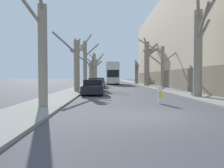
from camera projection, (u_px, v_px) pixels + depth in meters
The scene contains 20 objects.
ground_plane at pixel (151, 116), 8.99m from camera, with size 300.00×300.00×0.00m, color #424247.
sidewalk_left at pixel (93, 82), 58.80m from camera, with size 2.61×120.00×0.12m, color gray.
sidewalk_right at pixel (133, 82), 59.09m from camera, with size 2.61×120.00×0.12m, color gray.
building_facade_right at pixel (189, 44), 35.71m from camera, with size 10.08×43.07×13.88m.
street_tree_left_0 at pixel (41, 49), 10.97m from camera, with size 1.91×3.12×6.54m.
street_tree_left_1 at pixel (76, 63), 22.92m from camera, with size 2.99×3.41×6.19m.
street_tree_left_2 at pixel (85, 61), 34.07m from camera, with size 4.54×2.08×8.31m.
street_tree_left_3 at pixel (92, 71), 44.60m from camera, with size 3.38×3.95×6.29m.
street_tree_left_4 at pixel (94, 68), 55.99m from camera, with size 4.66×1.87×7.60m.
street_tree_left_5 at pixel (96, 69), 68.09m from camera, with size 3.89×1.62×8.63m.
street_tree_right_0 at pixel (199, 49), 16.46m from camera, with size 1.68×3.04×7.27m.
street_tree_right_1 at pixel (162, 65), 27.03m from camera, with size 5.32×2.17×6.44m.
street_tree_right_2 at pixel (148, 61), 36.72m from camera, with size 3.28×2.46×8.39m.
street_tree_right_3 at pixel (137, 72), 47.96m from camera, with size 0.92×4.07×5.41m.
double_decker_bus at pixel (112, 72), 47.45m from camera, with size 2.57×10.56×4.52m.
parked_car_0 at pixel (93, 88), 19.49m from camera, with size 1.85×3.96×1.36m.
parked_car_1 at pixel (96, 85), 24.81m from camera, with size 1.81×4.10×1.46m.
parked_car_2 at pixel (98, 83), 31.41m from camera, with size 1.86×4.22×1.35m.
parked_car_3 at pixel (99, 82), 37.30m from camera, with size 1.89×4.26×1.44m.
traffic_bollard at pixel (160, 95), 13.03m from camera, with size 0.30×0.31×1.04m.
Camera 1 is at (-1.84, -8.90, 1.62)m, focal length 35.00 mm.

